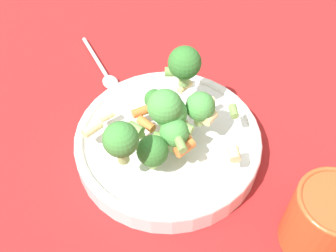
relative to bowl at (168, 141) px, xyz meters
The scene contains 5 objects.
ground_plane 0.02m from the bowl, ahead, with size 3.00×3.00×0.00m, color maroon.
bowl is the anchor object (origin of this frame).
pasta_salad 0.07m from the bowl, 53.06° to the left, with size 0.21×0.19×0.10m.
cup 0.23m from the bowl, 118.15° to the left, with size 0.09×0.09×0.10m.
spoon 0.20m from the bowl, 80.66° to the right, with size 0.03×0.15×0.01m.
Camera 1 is at (0.14, 0.32, 0.47)m, focal length 42.00 mm.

